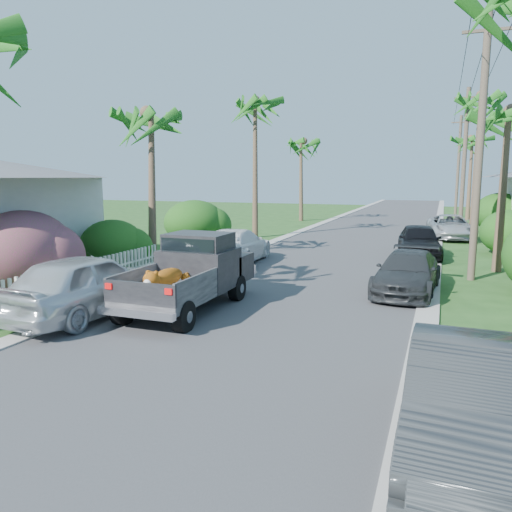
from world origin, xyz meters
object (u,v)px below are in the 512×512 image
at_px(palm_r_c, 481,97).
at_px(palm_r_d, 473,139).
at_px(parked_car_lf, 236,246).
at_px(utility_pole_b, 480,148).
at_px(parked_car_rm, 407,273).
at_px(palm_l_b, 150,114).
at_px(pickup_truck, 195,271).
at_px(palm_l_c, 255,102).
at_px(utility_pole_c, 464,161).
at_px(palm_r_b, 509,113).
at_px(utility_pole_d, 458,166).
at_px(parked_car_rn, 469,403).
at_px(palm_l_d, 302,142).
at_px(parked_car_rd, 450,227).
at_px(parked_car_ln, 87,285).
at_px(parked_car_rf, 419,241).

bearing_deg(palm_r_c, palm_r_d, 88.77).
height_order(parked_car_lf, palm_r_d, palm_r_d).
xyz_separation_m(palm_r_c, utility_pole_b, (-0.60, -13.00, -3.51)).
height_order(parked_car_rm, palm_l_b, palm_l_b).
xyz_separation_m(pickup_truck, palm_l_c, (-4.11, 15.72, 6.90)).
xyz_separation_m(palm_l_c, utility_pole_c, (11.60, 6.00, -3.31)).
relative_size(palm_r_b, utility_pole_d, 0.80).
bearing_deg(palm_r_c, palm_l_c, -161.85).
xyz_separation_m(parked_car_rm, palm_r_d, (2.90, 29.89, 6.10)).
xyz_separation_m(palm_r_b, utility_pole_b, (-1.00, -2.00, -1.35)).
bearing_deg(parked_car_rn, pickup_truck, 141.71).
bearing_deg(palm_r_c, palm_l_d, 147.79).
distance_m(parked_car_rd, palm_l_c, 13.61).
bearing_deg(palm_r_d, pickup_truck, -103.97).
relative_size(palm_l_b, utility_pole_b, 0.82).
xyz_separation_m(parked_car_rd, palm_r_d, (1.50, 14.52, 6.04)).
bearing_deg(parked_car_lf, palm_r_d, -115.42).
bearing_deg(palm_l_c, palm_l_d, 92.39).
relative_size(palm_l_c, palm_r_d, 1.15).
relative_size(pickup_truck, palm_r_b, 0.71).
height_order(utility_pole_b, utility_pole_d, same).
distance_m(parked_car_ln, utility_pole_c, 25.77).
relative_size(parked_car_ln, palm_r_b, 0.68).
distance_m(parked_car_rn, parked_car_rm, 9.52).
distance_m(parked_car_rm, palm_r_d, 30.64).
bearing_deg(palm_l_c, palm_r_d, 55.22).
bearing_deg(utility_pole_b, palm_l_c, 142.19).
bearing_deg(parked_car_rm, parked_car_rn, -77.74).
distance_m(parked_car_ln, palm_l_c, 19.06).
bearing_deg(utility_pole_d, palm_l_d, -143.36).
bearing_deg(parked_car_rd, parked_car_rm, -102.76).
bearing_deg(pickup_truck, palm_r_d, 76.03).
xyz_separation_m(palm_l_c, utility_pole_d, (11.60, 21.00, -3.31)).
height_order(palm_r_d, utility_pole_b, utility_pole_b).
distance_m(palm_l_b, utility_pole_c, 20.30).
distance_m(palm_l_d, palm_r_c, 15.10).
relative_size(palm_r_d, utility_pole_d, 0.89).
height_order(parked_car_rf, parked_car_rd, parked_car_rf).
relative_size(palm_l_b, utility_pole_d, 0.82).
distance_m(palm_l_c, palm_r_b, 14.55).
height_order(parked_car_rm, utility_pole_d, utility_pole_d).
distance_m(palm_l_c, palm_l_d, 12.10).
distance_m(pickup_truck, parked_car_rn, 8.87).
height_order(parked_car_rm, palm_l_c, palm_l_c).
distance_m(parked_car_rn, utility_pole_b, 12.91).
relative_size(parked_car_rf, utility_pole_b, 0.49).
distance_m(parked_car_rd, palm_l_d, 15.42).
bearing_deg(palm_r_c, palm_l_b, -132.88).
relative_size(parked_car_rm, palm_r_d, 0.55).
bearing_deg(parked_car_rn, parked_car_lf, 125.04).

